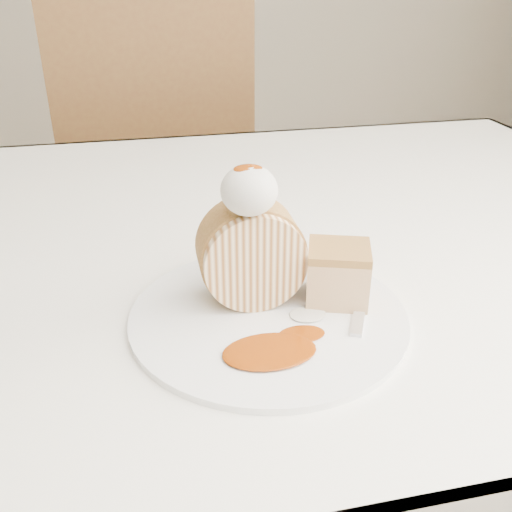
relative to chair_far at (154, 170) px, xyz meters
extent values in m
cube|color=white|center=(0.03, -0.80, 0.16)|extent=(1.40, 0.90, 0.04)
cube|color=white|center=(0.03, -0.35, 0.04)|extent=(1.40, 0.01, 0.28)
cylinder|color=brown|center=(0.65, -0.43, -0.21)|extent=(0.06, 0.06, 0.71)
cube|color=brown|center=(-0.01, 0.09, -0.09)|extent=(0.52, 0.52, 0.04)
cube|color=brown|center=(0.01, -0.12, 0.18)|extent=(0.47, 0.10, 0.49)
cylinder|color=brown|center=(0.16, 0.32, -0.34)|extent=(0.04, 0.04, 0.46)
cylinder|color=brown|center=(-0.23, 0.27, -0.34)|extent=(0.04, 0.04, 0.46)
cylinder|color=brown|center=(0.21, -0.08, -0.34)|extent=(0.04, 0.04, 0.46)
cylinder|color=brown|center=(-0.19, -0.13, -0.34)|extent=(0.04, 0.04, 0.46)
cylinder|color=brown|center=(0.72, -0.38, -0.34)|extent=(0.04, 0.04, 0.45)
cylinder|color=white|center=(0.07, -1.01, 0.19)|extent=(0.34, 0.34, 0.01)
cylinder|color=beige|center=(0.06, -0.98, 0.24)|extent=(0.10, 0.06, 0.10)
cube|color=#A2713D|center=(0.14, -1.00, 0.22)|extent=(0.07, 0.07, 0.05)
ellipsoid|color=silver|center=(0.05, -1.00, 0.31)|extent=(0.05, 0.05, 0.05)
ellipsoid|color=#7F2F05|center=(0.05, -1.00, 0.34)|extent=(0.03, 0.02, 0.01)
cube|color=silver|center=(0.16, -1.02, 0.19)|extent=(0.09, 0.15, 0.00)
camera|label=1|loc=(-0.04, -1.47, 0.50)|focal=40.00mm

